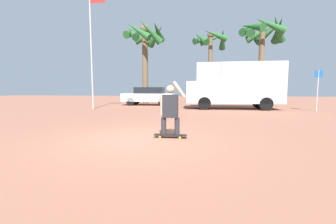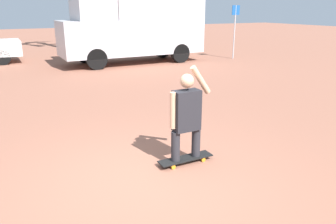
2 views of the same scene
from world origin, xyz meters
name	(u,v)px [view 1 (image 1 of 2)]	position (x,y,z in m)	size (l,w,h in m)	color
ground_plane	(141,139)	(0.00, 0.00, 0.00)	(80.00, 80.00, 0.00)	#935B47
skateboard	(170,135)	(0.78, 0.25, 0.07)	(0.92, 0.23, 0.09)	black
person_skateboarder	(170,108)	(0.78, 0.25, 0.85)	(0.71, 0.22, 1.49)	#28282D
camper_van	(235,84)	(3.97, 10.11, 1.70)	(6.28, 2.12, 3.12)	black
parked_car_white	(149,96)	(-2.79, 12.99, 0.81)	(4.35, 1.79, 1.53)	black
palm_tree_near_van	(262,34)	(7.38, 17.21, 6.63)	(4.52, 4.46, 8.04)	brown
palm_tree_center_background	(210,44)	(2.44, 15.65, 5.54)	(3.24, 3.42, 6.81)	brown
palm_tree_far_left	(145,39)	(-3.73, 15.65, 6.17)	(4.18, 4.14, 7.70)	brown
flagpole	(92,42)	(-5.65, 8.70, 4.51)	(1.13, 0.12, 7.86)	#B7B7BC
street_sign	(318,85)	(8.68, 9.03, 1.61)	(0.44, 0.06, 2.51)	#B7B7BC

